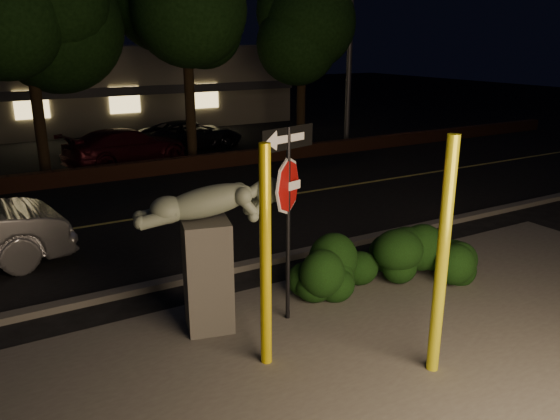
% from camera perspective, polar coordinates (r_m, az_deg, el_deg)
% --- Properties ---
extents(ground, '(90.00, 90.00, 0.00)m').
position_cam_1_polar(ground, '(17.10, -13.52, 2.44)').
color(ground, black).
rests_on(ground, ground).
extents(patio, '(14.00, 6.00, 0.02)m').
position_cam_1_polar(patio, '(7.93, 11.27, -15.33)').
color(patio, '#4C4944').
rests_on(patio, ground).
extents(road, '(80.00, 8.00, 0.01)m').
position_cam_1_polar(road, '(14.34, -10.02, -0.16)').
color(road, black).
rests_on(road, ground).
extents(lane_marking, '(80.00, 0.12, 0.00)m').
position_cam_1_polar(lane_marking, '(14.34, -10.02, -0.11)').
color(lane_marking, gold).
rests_on(lane_marking, road).
extents(curb, '(80.00, 0.25, 0.12)m').
position_cam_1_polar(curb, '(10.77, -2.41, -5.56)').
color(curb, '#4C4944').
rests_on(curb, ground).
extents(brick_wall, '(40.00, 0.35, 0.50)m').
position_cam_1_polar(brick_wall, '(18.26, -14.76, 4.09)').
color(brick_wall, '#472416').
rests_on(brick_wall, ground).
extents(parking_lot, '(40.00, 12.00, 0.01)m').
position_cam_1_polar(parking_lot, '(23.75, -18.47, 6.13)').
color(parking_lot, black).
rests_on(parking_lot, ground).
extents(building, '(22.00, 10.20, 4.00)m').
position_cam_1_polar(building, '(31.32, -21.98, 11.97)').
color(building, gray).
rests_on(building, ground).
extents(tree_far_d, '(4.40, 4.40, 7.42)m').
position_cam_1_polar(tree_far_d, '(22.72, 2.32, 20.24)').
color(tree_far_d, black).
rests_on(tree_far_d, ground).
extents(yellow_pole_left, '(0.15, 0.15, 3.06)m').
position_cam_1_polar(yellow_pole_left, '(7.10, -1.52, -5.20)').
color(yellow_pole_left, yellow).
rests_on(yellow_pole_left, ground).
extents(yellow_pole_right, '(0.16, 0.16, 3.19)m').
position_cam_1_polar(yellow_pole_right, '(7.20, 16.58, -5.02)').
color(yellow_pole_right, yellow).
rests_on(yellow_pole_right, ground).
extents(signpost, '(1.01, 0.31, 3.06)m').
position_cam_1_polar(signpost, '(8.05, 0.86, 2.44)').
color(signpost, black).
rests_on(signpost, ground).
extents(sculpture, '(2.18, 1.05, 2.33)m').
position_cam_1_polar(sculpture, '(8.10, -7.43, -3.14)').
color(sculpture, '#4C4944').
rests_on(sculpture, ground).
extents(hedge_center, '(2.19, 1.61, 1.03)m').
position_cam_1_polar(hedge_center, '(9.45, 6.13, -6.03)').
color(hedge_center, black).
rests_on(hedge_center, ground).
extents(hedge_right, '(1.80, 0.97, 1.17)m').
position_cam_1_polar(hedge_right, '(10.34, 12.98, -3.87)').
color(hedge_right, black).
rests_on(hedge_right, ground).
extents(hedge_far_right, '(1.50, 1.18, 0.91)m').
position_cam_1_polar(hedge_far_right, '(10.72, 18.39, -4.32)').
color(hedge_far_right, black).
rests_on(hedge_far_right, ground).
extents(parked_car_darkred, '(4.81, 2.98, 1.30)m').
position_cam_1_polar(parked_car_darkred, '(20.18, -15.71, 6.40)').
color(parked_car_darkred, '#400D16').
rests_on(parked_car_darkred, ground).
extents(parked_car_dark, '(4.30, 2.12, 1.17)m').
position_cam_1_polar(parked_car_dark, '(22.59, -9.32, 7.75)').
color(parked_car_dark, black).
rests_on(parked_car_dark, ground).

